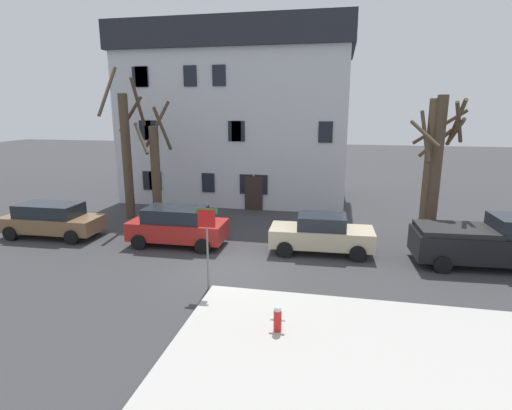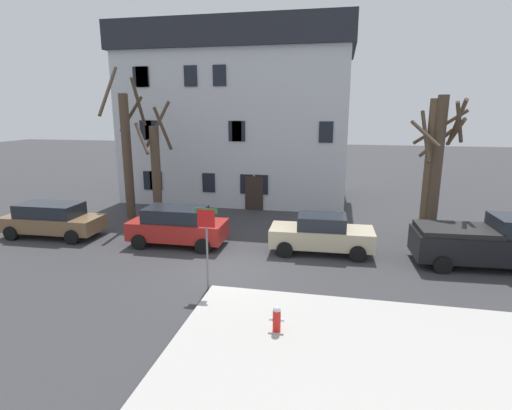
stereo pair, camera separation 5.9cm
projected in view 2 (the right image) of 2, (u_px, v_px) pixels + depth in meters
ground_plane at (231, 270)px, 15.65m from camera, size 120.00×120.00×0.00m
sidewalk_slab at (366, 382)px, 9.14m from camera, size 9.89×8.22×0.12m
building_main at (240, 114)px, 27.98m from camera, size 15.10×8.49×11.32m
tree_bare_near at (127, 151)px, 22.39m from camera, size 2.08×1.96×8.37m
tree_bare_mid at (156, 168)px, 22.08m from camera, size 1.95×1.96×6.53m
tree_bare_far at (432, 166)px, 18.99m from camera, size 1.56×2.09×6.55m
tree_bare_end at (437, 164)px, 18.67m from camera, size 2.68×2.70×6.70m
car_brown_wagon at (52, 219)px, 19.66m from camera, size 4.76×2.14×1.65m
car_red_wagon at (177, 225)px, 18.41m from camera, size 4.37×2.14×1.76m
car_beige_sedan at (321, 234)px, 17.42m from camera, size 4.45×2.08×1.68m
pickup_truck_black at (489, 242)px, 15.82m from camera, size 5.65×2.47×2.06m
fire_hydrant at (277, 318)px, 11.06m from camera, size 0.42×0.22×0.73m
street_sign_pole at (207, 233)px, 13.56m from camera, size 0.76×0.07×2.88m
bicycle_leaning at (174, 218)px, 21.73m from camera, size 1.74×0.25×1.03m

